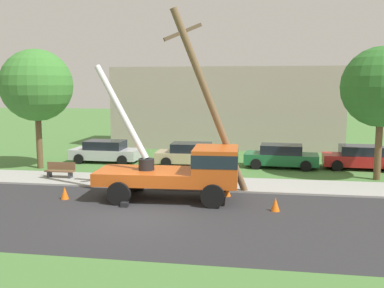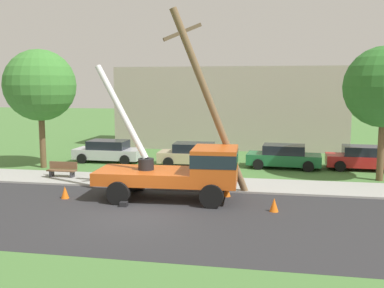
{
  "view_description": "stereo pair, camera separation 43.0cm",
  "coord_description": "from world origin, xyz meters",
  "px_view_note": "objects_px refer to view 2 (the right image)",
  "views": [
    {
      "loc": [
        4.75,
        -16.02,
        5.08
      ],
      "look_at": [
        1.54,
        3.93,
        2.32
      ],
      "focal_mm": 41.24,
      "sensor_mm": 36.0,
      "label": 1
    },
    {
      "loc": [
        5.17,
        -15.95,
        5.08
      ],
      "look_at": [
        1.54,
        3.93,
        2.32
      ],
      "focal_mm": 41.24,
      "sensor_mm": 36.0,
      "label": 2
    }
  ],
  "objects_px": {
    "leaning_utility_pole": "(210,102)",
    "park_bench": "(62,170)",
    "parked_sedan_tan": "(194,154)",
    "utility_truck": "(186,168)",
    "parked_sedan_green": "(284,156)",
    "traffic_cone_ahead": "(274,205)",
    "traffic_cone_behind": "(65,192)",
    "parked_sedan_silver": "(108,151)",
    "traffic_cone_curbside": "(227,190)",
    "roadside_tree_far": "(40,86)",
    "parked_sedan_red": "(364,158)"
  },
  "relations": [
    {
      "from": "leaning_utility_pole",
      "to": "parked_sedan_silver",
      "type": "bearing_deg",
      "value": 135.93
    },
    {
      "from": "utility_truck",
      "to": "traffic_cone_behind",
      "type": "xyz_separation_m",
      "value": [
        -5.35,
        -0.79,
        -1.13
      ]
    },
    {
      "from": "traffic_cone_ahead",
      "to": "roadside_tree_far",
      "type": "height_order",
      "value": "roadside_tree_far"
    },
    {
      "from": "parked_sedan_silver",
      "to": "parked_sedan_tan",
      "type": "height_order",
      "value": "same"
    },
    {
      "from": "leaning_utility_pole",
      "to": "parked_sedan_silver",
      "type": "distance_m",
      "value": 11.39
    },
    {
      "from": "traffic_cone_curbside",
      "to": "parked_sedan_silver",
      "type": "relative_size",
      "value": 0.13
    },
    {
      "from": "utility_truck",
      "to": "leaning_utility_pole",
      "type": "xyz_separation_m",
      "value": [
        0.91,
        0.95,
        2.89
      ]
    },
    {
      "from": "utility_truck",
      "to": "leaning_utility_pole",
      "type": "distance_m",
      "value": 3.17
    },
    {
      "from": "leaning_utility_pole",
      "to": "park_bench",
      "type": "distance_m",
      "value": 9.43
    },
    {
      "from": "parked_sedan_red",
      "to": "roadside_tree_far",
      "type": "relative_size",
      "value": 0.63
    },
    {
      "from": "traffic_cone_behind",
      "to": "parked_sedan_tan",
      "type": "height_order",
      "value": "parked_sedan_tan"
    },
    {
      "from": "parked_sedan_red",
      "to": "park_bench",
      "type": "bearing_deg",
      "value": -161.65
    },
    {
      "from": "traffic_cone_ahead",
      "to": "parked_sedan_tan",
      "type": "bearing_deg",
      "value": 117.79
    },
    {
      "from": "leaning_utility_pole",
      "to": "traffic_cone_behind",
      "type": "relative_size",
      "value": 15.03
    },
    {
      "from": "parked_sedan_silver",
      "to": "parked_sedan_tan",
      "type": "distance_m",
      "value": 5.77
    },
    {
      "from": "traffic_cone_behind",
      "to": "parked_sedan_red",
      "type": "distance_m",
      "value": 17.3
    },
    {
      "from": "utility_truck",
      "to": "parked_sedan_red",
      "type": "xyz_separation_m",
      "value": [
        9.15,
        8.62,
        -0.7
      ]
    },
    {
      "from": "traffic_cone_ahead",
      "to": "traffic_cone_curbside",
      "type": "bearing_deg",
      "value": 135.65
    },
    {
      "from": "traffic_cone_behind",
      "to": "roadside_tree_far",
      "type": "xyz_separation_m",
      "value": [
        -4.71,
        6.67,
        4.71
      ]
    },
    {
      "from": "parked_sedan_green",
      "to": "park_bench",
      "type": "distance_m",
      "value": 12.97
    },
    {
      "from": "utility_truck",
      "to": "parked_sedan_tan",
      "type": "xyz_separation_m",
      "value": [
        -1.09,
        8.16,
        -0.7
      ]
    },
    {
      "from": "parked_sedan_silver",
      "to": "parked_sedan_red",
      "type": "relative_size",
      "value": 0.99
    },
    {
      "from": "parked_sedan_silver",
      "to": "parked_sedan_red",
      "type": "distance_m",
      "value": 16.01
    },
    {
      "from": "utility_truck",
      "to": "parked_sedan_silver",
      "type": "height_order",
      "value": "utility_truck"
    },
    {
      "from": "utility_truck",
      "to": "parked_sedan_red",
      "type": "height_order",
      "value": "utility_truck"
    },
    {
      "from": "park_bench",
      "to": "roadside_tree_far",
      "type": "relative_size",
      "value": 0.22
    },
    {
      "from": "leaning_utility_pole",
      "to": "parked_sedan_tan",
      "type": "distance_m",
      "value": 8.3
    },
    {
      "from": "traffic_cone_behind",
      "to": "parked_sedan_red",
      "type": "height_order",
      "value": "parked_sedan_red"
    },
    {
      "from": "traffic_cone_ahead",
      "to": "roadside_tree_far",
      "type": "xyz_separation_m",
      "value": [
        -13.91,
        7.08,
        4.71
      ]
    },
    {
      "from": "parked_sedan_silver",
      "to": "park_bench",
      "type": "relative_size",
      "value": 2.77
    },
    {
      "from": "traffic_cone_curbside",
      "to": "roadside_tree_far",
      "type": "height_order",
      "value": "roadside_tree_far"
    },
    {
      "from": "parked_sedan_tan",
      "to": "parked_sedan_red",
      "type": "xyz_separation_m",
      "value": [
        10.24,
        0.45,
        0.0
      ]
    },
    {
      "from": "parked_sedan_green",
      "to": "traffic_cone_behind",
      "type": "bearing_deg",
      "value": -136.95
    },
    {
      "from": "traffic_cone_behind",
      "to": "park_bench",
      "type": "distance_m",
      "value": 4.43
    },
    {
      "from": "traffic_cone_ahead",
      "to": "park_bench",
      "type": "distance_m",
      "value": 12.08
    },
    {
      "from": "parked_sedan_tan",
      "to": "parked_sedan_green",
      "type": "xyz_separation_m",
      "value": [
        5.52,
        0.19,
        0.0
      ]
    },
    {
      "from": "traffic_cone_ahead",
      "to": "traffic_cone_behind",
      "type": "bearing_deg",
      "value": 177.41
    },
    {
      "from": "traffic_cone_ahead",
      "to": "utility_truck",
      "type": "bearing_deg",
      "value": 162.53
    },
    {
      "from": "traffic_cone_curbside",
      "to": "leaning_utility_pole",
      "type": "bearing_deg",
      "value": 173.71
    },
    {
      "from": "parked_sedan_silver",
      "to": "parked_sedan_tan",
      "type": "relative_size",
      "value": 0.99
    },
    {
      "from": "park_bench",
      "to": "roadside_tree_far",
      "type": "distance_m",
      "value": 5.92
    },
    {
      "from": "parked_sedan_green",
      "to": "leaning_utility_pole",
      "type": "bearing_deg",
      "value": -115.43
    },
    {
      "from": "utility_truck",
      "to": "parked_sedan_green",
      "type": "relative_size",
      "value": 1.52
    },
    {
      "from": "traffic_cone_curbside",
      "to": "utility_truck",
      "type": "bearing_deg",
      "value": -153.65
    },
    {
      "from": "traffic_cone_behind",
      "to": "leaning_utility_pole",
      "type": "bearing_deg",
      "value": 15.53
    },
    {
      "from": "leaning_utility_pole",
      "to": "roadside_tree_far",
      "type": "height_order",
      "value": "leaning_utility_pole"
    },
    {
      "from": "parked_sedan_green",
      "to": "park_bench",
      "type": "relative_size",
      "value": 2.82
    },
    {
      "from": "parked_sedan_red",
      "to": "traffic_cone_curbside",
      "type": "bearing_deg",
      "value": -133.73
    },
    {
      "from": "traffic_cone_ahead",
      "to": "traffic_cone_behind",
      "type": "height_order",
      "value": "same"
    },
    {
      "from": "utility_truck",
      "to": "park_bench",
      "type": "relative_size",
      "value": 4.29
    }
  ]
}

